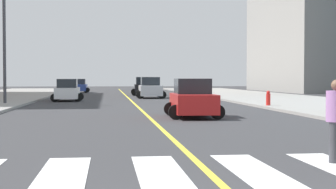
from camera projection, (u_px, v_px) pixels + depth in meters
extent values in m
cube|color=silver|center=(63.00, 175.00, 9.36)|extent=(0.90, 4.00, 0.01)
cube|color=silver|center=(160.00, 173.00, 9.58)|extent=(0.90, 4.00, 0.01)
cube|color=silver|center=(254.00, 171.00, 9.79)|extent=(0.90, 4.00, 0.01)
cube|color=yellow|center=(129.00, 98.00, 45.41)|extent=(0.16, 80.00, 0.01)
cube|color=black|center=(144.00, 89.00, 53.37)|extent=(2.08, 4.35, 0.92)
cube|color=#1E2328|center=(144.00, 81.00, 53.60)|extent=(1.70, 2.20, 0.77)
cylinder|color=black|center=(135.00, 92.00, 51.98)|extent=(0.70, 0.25, 0.69)
cylinder|color=black|center=(154.00, 92.00, 52.14)|extent=(0.70, 0.25, 0.69)
cylinder|color=black|center=(134.00, 92.00, 54.62)|extent=(0.70, 0.25, 0.69)
cylinder|color=black|center=(153.00, 92.00, 54.79)|extent=(0.70, 0.25, 0.69)
cube|color=silver|center=(68.00, 93.00, 40.09)|extent=(1.77, 3.88, 0.83)
cube|color=#1E2328|center=(67.00, 83.00, 39.83)|extent=(1.48, 1.94, 0.70)
cylinder|color=black|center=(80.00, 96.00, 41.40)|extent=(0.63, 0.21, 0.63)
cylinder|color=black|center=(57.00, 97.00, 41.18)|extent=(0.63, 0.21, 0.63)
cylinder|color=black|center=(78.00, 98.00, 39.02)|extent=(0.63, 0.21, 0.63)
cylinder|color=black|center=(55.00, 98.00, 38.80)|extent=(0.63, 0.21, 0.63)
cube|color=#2D479E|center=(80.00, 88.00, 63.86)|extent=(1.79, 3.86, 0.82)
cube|color=#1E2328|center=(79.00, 82.00, 63.61)|extent=(1.49, 1.94, 0.69)
cylinder|color=black|center=(87.00, 90.00, 65.14)|extent=(0.62, 0.21, 0.62)
cylinder|color=black|center=(73.00, 90.00, 64.96)|extent=(0.62, 0.21, 0.62)
cylinder|color=black|center=(86.00, 90.00, 62.78)|extent=(0.62, 0.21, 0.62)
cylinder|color=black|center=(72.00, 90.00, 62.60)|extent=(0.62, 0.21, 0.62)
cube|color=#B7B7BC|center=(150.00, 90.00, 46.09)|extent=(1.98, 4.26, 0.91)
cube|color=#1E2328|center=(150.00, 81.00, 46.32)|extent=(1.64, 2.14, 0.77)
cylinder|color=black|center=(140.00, 95.00, 44.70)|extent=(0.69, 0.23, 0.68)
cylinder|color=black|center=(162.00, 95.00, 44.90)|extent=(0.69, 0.23, 0.68)
cylinder|color=black|center=(139.00, 94.00, 47.31)|extent=(0.69, 0.23, 0.68)
cylinder|color=black|center=(160.00, 94.00, 47.51)|extent=(0.69, 0.23, 0.68)
cube|color=red|center=(193.00, 103.00, 23.27)|extent=(1.91, 4.00, 0.85)
cube|color=#1E2328|center=(192.00, 86.00, 23.48)|extent=(1.57, 2.02, 0.71)
cylinder|color=black|center=(176.00, 112.00, 21.99)|extent=(0.64, 0.23, 0.64)
cylinder|color=black|center=(218.00, 112.00, 22.14)|extent=(0.64, 0.23, 0.64)
cylinder|color=black|center=(171.00, 109.00, 24.42)|extent=(0.64, 0.23, 0.64)
cylinder|color=black|center=(208.00, 109.00, 24.58)|extent=(0.64, 0.23, 0.64)
cube|color=#2D2D33|center=(336.00, 108.00, 24.39)|extent=(0.10, 0.48, 0.44)
cylinder|color=#38383D|center=(334.00, 143.00, 10.67)|extent=(0.20, 0.20, 0.87)
cylinder|color=red|center=(268.00, 100.00, 30.77)|extent=(0.26, 0.26, 0.70)
sphere|color=red|center=(268.00, 92.00, 30.76)|extent=(0.22, 0.22, 0.22)
cylinder|color=#38383D|center=(4.00, 46.00, 33.48)|extent=(0.20, 0.20, 7.44)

